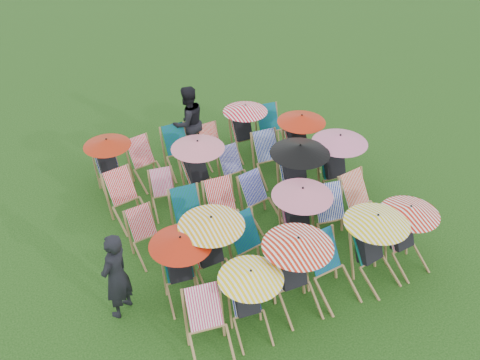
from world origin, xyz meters
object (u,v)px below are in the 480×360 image
deckchair_5 (407,236)px  person_rear (188,122)px  deckchair_29 (272,129)px  person_left (116,276)px  deckchair_0 (209,329)px

deckchair_5 → person_rear: bearing=107.7°
deckchair_29 → person_left: person_left is taller
deckchair_29 → person_left: 5.77m
deckchair_5 → deckchair_29: size_ratio=1.28×
deckchair_0 → person_left: size_ratio=0.62×
person_rear → deckchair_29: bearing=150.8°
deckchair_29 → deckchair_5: bearing=-81.7°
deckchair_29 → person_left: bearing=-138.3°
deckchair_29 → person_rear: size_ratio=0.55×
person_left → person_rear: size_ratio=0.92×
deckchair_0 → deckchair_29: size_ratio=1.04×
deckchair_5 → deckchair_0: bearing=178.1°
deckchair_0 → person_left: 1.70m
deckchair_0 → person_left: (-0.94, 1.38, 0.32)m
deckchair_29 → person_left: size_ratio=0.59×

